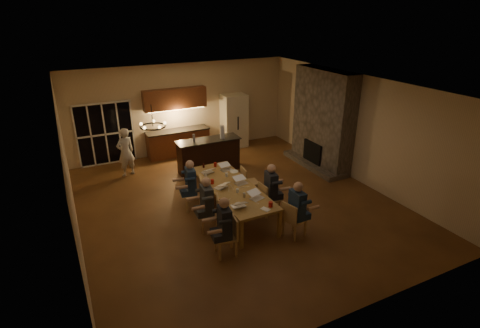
% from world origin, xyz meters
% --- Properties ---
extents(floor, '(9.00, 9.00, 0.00)m').
position_xyz_m(floor, '(0.00, 0.00, 0.00)').
color(floor, brown).
rests_on(floor, ground).
extents(back_wall, '(8.00, 0.04, 3.20)m').
position_xyz_m(back_wall, '(0.00, 4.52, 1.60)').
color(back_wall, '#C6AE8C').
rests_on(back_wall, ground).
extents(left_wall, '(0.04, 9.00, 3.20)m').
position_xyz_m(left_wall, '(-4.02, 0.00, 1.60)').
color(left_wall, '#C6AE8C').
rests_on(left_wall, ground).
extents(right_wall, '(0.04, 9.00, 3.20)m').
position_xyz_m(right_wall, '(4.02, 0.00, 1.60)').
color(right_wall, '#C6AE8C').
rests_on(right_wall, ground).
extents(ceiling, '(8.00, 9.00, 0.04)m').
position_xyz_m(ceiling, '(0.00, 0.00, 3.22)').
color(ceiling, white).
rests_on(ceiling, back_wall).
extents(french_doors, '(1.86, 0.08, 2.10)m').
position_xyz_m(french_doors, '(-2.70, 4.47, 1.05)').
color(french_doors, black).
rests_on(french_doors, ground).
extents(fireplace, '(0.58, 2.50, 3.20)m').
position_xyz_m(fireplace, '(3.70, 1.20, 1.60)').
color(fireplace, '#685B51').
rests_on(fireplace, ground).
extents(kitchenette, '(2.24, 0.68, 2.40)m').
position_xyz_m(kitchenette, '(-0.30, 4.20, 1.20)').
color(kitchenette, brown).
rests_on(kitchenette, ground).
extents(refrigerator, '(0.90, 0.68, 2.00)m').
position_xyz_m(refrigerator, '(1.90, 4.15, 1.00)').
color(refrigerator, beige).
rests_on(refrigerator, ground).
extents(dining_table, '(1.10, 3.19, 0.75)m').
position_xyz_m(dining_table, '(-0.32, -0.39, 0.38)').
color(dining_table, '#AD8245').
rests_on(dining_table, ground).
extents(bar_island, '(2.05, 0.69, 1.08)m').
position_xyz_m(bar_island, '(0.14, 2.37, 0.54)').
color(bar_island, black).
rests_on(bar_island, ground).
extents(chair_left_near, '(0.49, 0.49, 0.89)m').
position_xyz_m(chair_left_near, '(-1.20, -1.97, 0.45)').
color(chair_left_near, tan).
rests_on(chair_left_near, ground).
extents(chair_left_mid, '(0.56, 0.56, 0.89)m').
position_xyz_m(chair_left_mid, '(-1.15, -0.92, 0.45)').
color(chair_left_mid, tan).
rests_on(chair_left_mid, ground).
extents(chair_left_far, '(0.54, 0.54, 0.89)m').
position_xyz_m(chair_left_far, '(-1.15, 0.21, 0.45)').
color(chair_left_far, tan).
rests_on(chair_left_far, ground).
extents(chair_right_near, '(0.54, 0.54, 0.89)m').
position_xyz_m(chair_right_near, '(0.53, -2.02, 0.45)').
color(chair_right_near, tan).
rests_on(chair_right_near, ground).
extents(chair_right_mid, '(0.45, 0.45, 0.89)m').
position_xyz_m(chair_right_mid, '(0.50, -0.92, 0.45)').
color(chair_right_mid, tan).
rests_on(chair_right_mid, ground).
extents(chair_right_far, '(0.49, 0.49, 0.89)m').
position_xyz_m(chair_right_far, '(0.52, 0.19, 0.45)').
color(chair_right_far, tan).
rests_on(chair_right_far, ground).
extents(person_left_near, '(0.67, 0.67, 1.38)m').
position_xyz_m(person_left_near, '(-1.22, -1.98, 0.69)').
color(person_left_near, '#25282F').
rests_on(person_left_near, ground).
extents(person_right_near, '(0.60, 0.60, 1.38)m').
position_xyz_m(person_right_near, '(0.56, -2.03, 0.69)').
color(person_right_near, navy).
rests_on(person_right_near, ground).
extents(person_left_mid, '(0.64, 0.64, 1.38)m').
position_xyz_m(person_left_mid, '(-1.19, -0.89, 0.69)').
color(person_left_mid, '#383E43').
rests_on(person_left_mid, ground).
extents(person_right_mid, '(0.69, 0.69, 1.38)m').
position_xyz_m(person_right_mid, '(0.55, -0.88, 0.69)').
color(person_right_mid, '#25282F').
rests_on(person_right_mid, ground).
extents(person_left_far, '(0.67, 0.67, 1.38)m').
position_xyz_m(person_left_far, '(-1.19, 0.26, 0.69)').
color(person_left_far, navy).
rests_on(person_left_far, ground).
extents(standing_person, '(0.66, 0.54, 1.56)m').
position_xyz_m(standing_person, '(-2.30, 3.20, 0.78)').
color(standing_person, silver).
rests_on(standing_person, ground).
extents(chandelier, '(0.52, 0.52, 0.03)m').
position_xyz_m(chandelier, '(-2.29, -0.91, 2.75)').
color(chandelier, black).
rests_on(chandelier, ceiling).
extents(laptop_a, '(0.33, 0.29, 0.23)m').
position_xyz_m(laptop_a, '(-0.62, -1.39, 0.86)').
color(laptop_a, silver).
rests_on(laptop_a, dining_table).
extents(laptop_b, '(0.38, 0.36, 0.23)m').
position_xyz_m(laptop_b, '(-0.06, -1.26, 0.86)').
color(laptop_b, silver).
rests_on(laptop_b, dining_table).
extents(laptop_c, '(0.41, 0.40, 0.23)m').
position_xyz_m(laptop_c, '(-0.60, -0.33, 0.86)').
color(laptop_c, silver).
rests_on(laptop_c, dining_table).
extents(laptop_d, '(0.35, 0.31, 0.23)m').
position_xyz_m(laptop_d, '(-0.03, -0.37, 0.86)').
color(laptop_d, silver).
rests_on(laptop_d, dining_table).
extents(laptop_e, '(0.36, 0.33, 0.23)m').
position_xyz_m(laptop_e, '(-0.56, 0.68, 0.86)').
color(laptop_e, silver).
rests_on(laptop_e, dining_table).
extents(laptop_f, '(0.35, 0.32, 0.23)m').
position_xyz_m(laptop_f, '(-0.02, 0.61, 0.86)').
color(laptop_f, silver).
rests_on(laptop_f, dining_table).
extents(mug_front, '(0.07, 0.07, 0.10)m').
position_xyz_m(mug_front, '(-0.34, -0.77, 0.80)').
color(mug_front, white).
rests_on(mug_front, dining_table).
extents(mug_mid, '(0.07, 0.07, 0.10)m').
position_xyz_m(mug_mid, '(-0.19, 0.21, 0.80)').
color(mug_mid, white).
rests_on(mug_mid, dining_table).
extents(mug_back, '(0.09, 0.09, 0.10)m').
position_xyz_m(mug_back, '(-0.69, 0.48, 0.80)').
color(mug_back, white).
rests_on(mug_back, dining_table).
extents(redcup_near, '(0.10, 0.10, 0.12)m').
position_xyz_m(redcup_near, '(0.03, -1.74, 0.81)').
color(redcup_near, '#B0120B').
rests_on(redcup_near, dining_table).
extents(redcup_mid, '(0.09, 0.09, 0.12)m').
position_xyz_m(redcup_mid, '(-0.71, -0.04, 0.81)').
color(redcup_mid, '#B0120B').
rests_on(redcup_mid, dining_table).
extents(redcup_far, '(0.08, 0.08, 0.12)m').
position_xyz_m(redcup_far, '(-0.20, 0.98, 0.81)').
color(redcup_far, '#B0120B').
rests_on(redcup_far, dining_table).
extents(can_silver, '(0.06, 0.06, 0.12)m').
position_xyz_m(can_silver, '(-0.31, -1.07, 0.81)').
color(can_silver, '#B2B2B7').
rests_on(can_silver, dining_table).
extents(can_cola, '(0.06, 0.06, 0.12)m').
position_xyz_m(can_cola, '(-0.52, 1.06, 0.81)').
color(can_cola, '#3F0F0C').
rests_on(can_cola, dining_table).
extents(plate_near, '(0.26, 0.26, 0.02)m').
position_xyz_m(plate_near, '(-0.01, -1.01, 0.76)').
color(plate_near, white).
rests_on(plate_near, dining_table).
extents(plate_left, '(0.23, 0.23, 0.02)m').
position_xyz_m(plate_left, '(-0.58, -1.35, 0.76)').
color(plate_left, white).
rests_on(plate_left, dining_table).
extents(plate_far, '(0.24, 0.24, 0.02)m').
position_xyz_m(plate_far, '(0.12, 0.41, 0.76)').
color(plate_far, white).
rests_on(plate_far, dining_table).
extents(notepad, '(0.22, 0.25, 0.01)m').
position_xyz_m(notepad, '(-0.14, -1.80, 0.76)').
color(notepad, white).
rests_on(notepad, dining_table).
extents(bar_bottle, '(0.08, 0.08, 0.24)m').
position_xyz_m(bar_bottle, '(-0.32, 2.39, 1.20)').
color(bar_bottle, '#99999E').
rests_on(bar_bottle, bar_island).
extents(bar_blender, '(0.16, 0.16, 0.41)m').
position_xyz_m(bar_blender, '(0.60, 2.30, 1.29)').
color(bar_blender, silver).
rests_on(bar_blender, bar_island).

